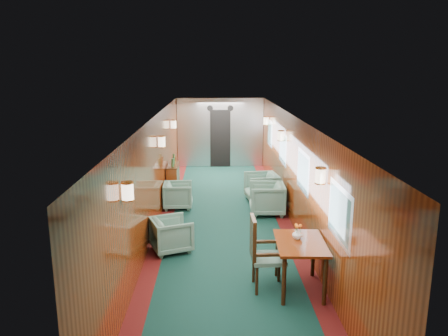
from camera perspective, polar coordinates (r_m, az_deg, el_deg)
name	(u,v)px	position (r m, az deg, el deg)	size (l,w,h in m)	color
room	(225,153)	(9.34, 0.10, 2.00)	(12.00, 12.10, 2.40)	#0E322A
bulkhead	(220,133)	(15.24, -0.50, 4.61)	(2.98, 0.17, 2.39)	silver
windows_right	(292,159)	(9.77, 8.82, 1.23)	(0.02, 8.60, 0.80)	silver
wall_sconces	(224,141)	(9.87, 0.01, 3.51)	(2.97, 7.97, 0.25)	#FFEBC6
dining_table	(300,250)	(6.96, 9.93, -10.46)	(0.79, 1.10, 0.80)	#6A2A0E
side_chair	(262,250)	(6.93, 4.94, -10.68)	(0.54, 0.57, 1.18)	#204C44
credenza	(173,180)	(11.93, -6.65, -1.52)	(0.30, 0.96, 1.14)	#6A2A0E
flower_vase	(297,234)	(6.98, 9.58, -8.49)	(0.16, 0.16, 0.17)	beige
armchair_left_near	(171,234)	(8.43, -6.88, -8.62)	(0.70, 0.72, 0.65)	#204C44
armchair_left_far	(178,195)	(10.89, -6.01, -3.57)	(0.69, 0.71, 0.65)	#204C44
armchair_right_near	(267,199)	(10.44, 5.62, -4.02)	(0.80, 0.82, 0.75)	#204C44
armchair_right_far	(261,187)	(11.44, 4.90, -2.49)	(0.79, 0.81, 0.74)	#204C44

